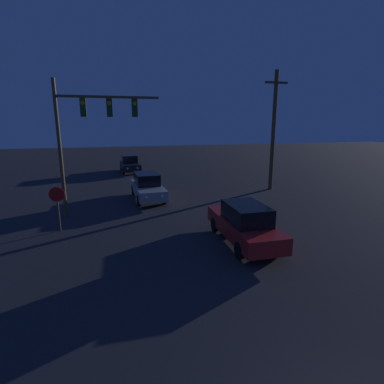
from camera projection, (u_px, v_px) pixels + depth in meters
The scene contains 6 objects.
car_near at pixel (244, 223), 12.01m from camera, with size 1.74×4.71×1.64m.
car_mid at pixel (147, 187), 18.88m from camera, with size 1.82×4.74×1.64m.
car_far at pixel (130, 164), 29.30m from camera, with size 1.81×4.73×1.64m.
traffic_signal_mast at pixel (88, 125), 14.81m from camera, with size 5.05×0.30×6.81m.
stop_sign at pixel (57, 201), 13.17m from camera, with size 0.66×0.07×2.02m.
utility_pole at pixel (273, 130), 20.97m from camera, with size 1.67×0.28×8.22m.
Camera 1 is at (-3.59, -1.91, 4.77)m, focal length 28.00 mm.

